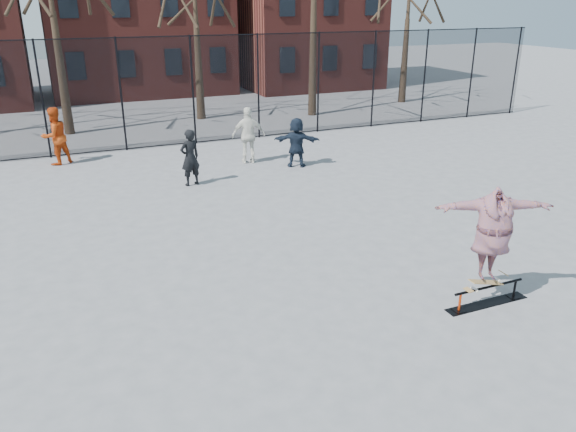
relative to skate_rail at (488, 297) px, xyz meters
name	(u,v)px	position (x,y,z in m)	size (l,w,h in m)	color
ground	(313,311)	(-3.03, 1.02, -0.15)	(100.00, 100.00, 0.00)	slate
skate_rail	(488,297)	(0.00, 0.00, 0.00)	(1.71, 0.26, 0.38)	black
skateboard	(486,284)	(-0.09, 0.00, 0.27)	(0.76, 0.18, 0.09)	olive
skater	(492,239)	(-0.09, 0.00, 1.17)	(2.10, 0.57, 1.71)	#623C96
bystander_black	(190,158)	(-3.24, 9.03, 0.70)	(0.61, 0.40, 1.68)	black
bystander_red	(55,136)	(-6.80, 13.02, 0.81)	(0.93, 0.72, 1.91)	#C13F11
bystander_white	(249,135)	(-0.84, 10.64, 0.80)	(1.11, 0.46, 1.89)	white
bystander_navy	(296,142)	(0.45, 9.61, 0.67)	(1.52, 0.48, 1.64)	#192332
fence	(160,91)	(-3.04, 14.02, 1.91)	(34.03, 0.07, 4.00)	black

